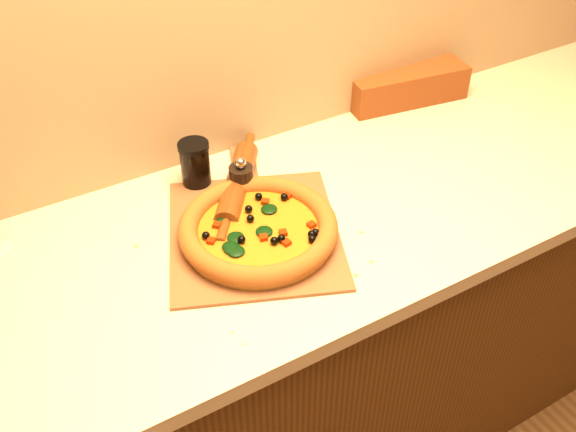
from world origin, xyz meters
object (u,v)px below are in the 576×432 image
object	(u,v)px
pizza_peel	(254,228)
pepper_grinder	(241,180)
pizza	(258,229)
dark_jar	(195,164)
rolling_pin	(237,184)

from	to	relation	value
pizza_peel	pepper_grinder	world-z (taller)	pepper_grinder
pizza	dark_jar	bearing A→B (deg)	97.56
rolling_pin	dark_jar	xyz separation A→B (m)	(-0.07, 0.08, 0.03)
pizza_peel	rolling_pin	bearing A→B (deg)	100.17
pizza_peel	dark_jar	xyz separation A→B (m)	(-0.04, 0.22, 0.06)
pizza_peel	dark_jar	size ratio (longest dim) A/B	5.02
pepper_grinder	dark_jar	world-z (taller)	dark_jar
pizza	rolling_pin	world-z (taller)	same
pizza_peel	pepper_grinder	size ratio (longest dim) A/B	5.54
rolling_pin	pizza	bearing A→B (deg)	-101.62
pizza	rolling_pin	bearing A→B (deg)	78.38
pepper_grinder	rolling_pin	size ratio (longest dim) A/B	0.31
pizza_peel	pepper_grinder	distance (m)	0.13
pizza_peel	rolling_pin	xyz separation A→B (m)	(0.03, 0.13, 0.02)
pizza	pizza_peel	bearing A→B (deg)	80.06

